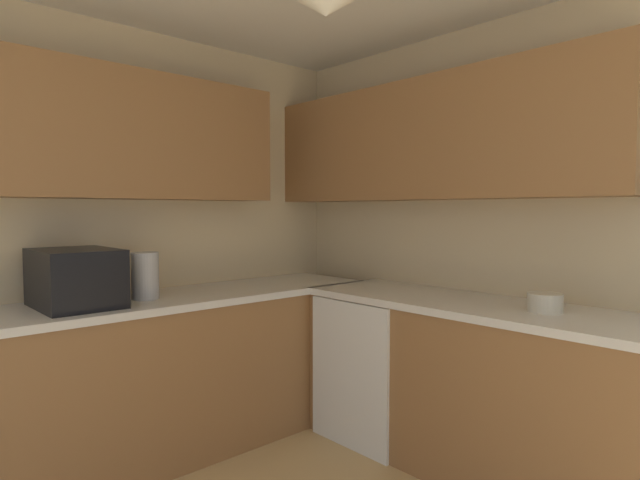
{
  "coord_description": "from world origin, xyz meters",
  "views": [
    {
      "loc": [
        1.18,
        -1.1,
        1.39
      ],
      "look_at": [
        -0.71,
        0.63,
        1.24
      ],
      "focal_mm": 29.33,
      "sensor_mm": 36.0,
      "label": 1
    }
  ],
  "objects": [
    {
      "name": "room_shell",
      "position": [
        -0.74,
        0.57,
        1.78
      ],
      "size": [
        3.87,
        3.44,
        2.52
      ],
      "color": "beige",
      "rests_on": "ground_plane"
    },
    {
      "name": "counter_run_left",
      "position": [
        -1.57,
        0.0,
        0.45
      ],
      "size": [
        0.65,
        3.05,
        0.9
      ],
      "color": "olive",
      "rests_on": "ground_plane"
    },
    {
      "name": "counter_run_back",
      "position": [
        0.21,
        1.35,
        0.45
      ],
      "size": [
        2.96,
        0.65,
        0.9
      ],
      "color": "olive",
      "rests_on": "ground_plane"
    },
    {
      "name": "dishwasher",
      "position": [
        -0.91,
        1.32,
        0.43
      ],
      "size": [
        0.6,
        0.6,
        0.86
      ],
      "primitive_type": "cube",
      "color": "white",
      "rests_on": "ground_plane"
    },
    {
      "name": "microwave",
      "position": [
        -1.57,
        -0.25,
        1.05
      ],
      "size": [
        0.48,
        0.36,
        0.29
      ],
      "primitive_type": "cube",
      "color": "black",
      "rests_on": "counter_run_left"
    },
    {
      "name": "kettle",
      "position": [
        -1.55,
        0.1,
        1.03
      ],
      "size": [
        0.15,
        0.15,
        0.26
      ],
      "primitive_type": "cylinder",
      "color": "#B7B7BC",
      "rests_on": "counter_run_left"
    },
    {
      "name": "bowl",
      "position": [
        0.09,
        1.35,
        0.95
      ],
      "size": [
        0.16,
        0.16,
        0.09
      ],
      "primitive_type": "cylinder",
      "color": "beige",
      "rests_on": "counter_run_back"
    }
  ]
}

